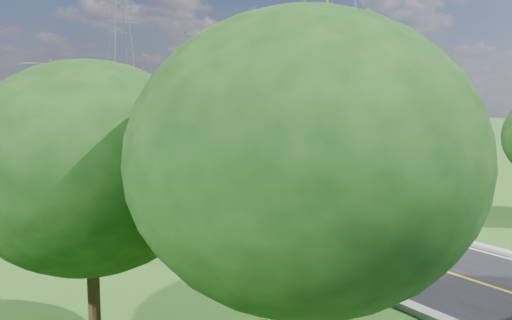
% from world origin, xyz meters
% --- Properties ---
extents(ground, '(260.00, 260.00, 0.00)m').
position_xyz_m(ground, '(0.00, 60.00, 0.00)').
color(ground, '#285217').
rests_on(ground, ground).
extents(road, '(8.00, 150.00, 0.06)m').
position_xyz_m(road, '(0.00, 66.00, 0.03)').
color(road, black).
rests_on(road, ground).
extents(curb_left, '(0.50, 150.00, 0.22)m').
position_xyz_m(curb_left, '(-4.25, 66.00, 0.11)').
color(curb_left, gray).
rests_on(curb_left, ground).
extents(curb_right, '(0.50, 150.00, 0.22)m').
position_xyz_m(curb_right, '(4.25, 66.00, 0.11)').
color(curb_right, gray).
rests_on(curb_right, ground).
extents(speed_limit_sign, '(0.55, 0.09, 2.40)m').
position_xyz_m(speed_limit_sign, '(5.20, 37.98, 1.60)').
color(speed_limit_sign, slate).
rests_on(speed_limit_sign, ground).
extents(streetlight_near_left, '(5.90, 0.25, 10.00)m').
position_xyz_m(streetlight_near_left, '(-6.00, 12.00, 5.94)').
color(streetlight_near_left, slate).
rests_on(streetlight_near_left, ground).
extents(streetlight_mid_left, '(5.90, 0.25, 10.00)m').
position_xyz_m(streetlight_mid_left, '(-6.00, 45.00, 5.94)').
color(streetlight_mid_left, slate).
rests_on(streetlight_mid_left, ground).
extents(streetlight_far_right, '(5.90, 0.25, 10.00)m').
position_xyz_m(streetlight_far_right, '(6.00, 78.00, 5.94)').
color(streetlight_far_right, slate).
rests_on(streetlight_far_right, ground).
extents(power_tower_near, '(9.00, 6.40, 28.00)m').
position_xyz_m(power_tower_near, '(22.00, 40.00, 14.01)').
color(power_tower_near, slate).
rests_on(power_tower_near, ground).
extents(power_tower_far, '(9.00, 6.40, 28.00)m').
position_xyz_m(power_tower_far, '(26.00, 115.00, 14.01)').
color(power_tower_far, slate).
rests_on(power_tower_far, ground).
extents(tree_la, '(7.14, 7.14, 8.30)m').
position_xyz_m(tree_la, '(-14.00, 8.00, 5.27)').
color(tree_la, black).
rests_on(tree_la, ground).
extents(tree_lf, '(7.98, 7.98, 9.28)m').
position_xyz_m(tree_lf, '(-11.00, 2.00, 5.89)').
color(tree_lf, black).
rests_on(tree_lf, ground).
extents(tree_rb, '(6.72, 6.72, 7.82)m').
position_xyz_m(tree_rb, '(16.00, 30.00, 4.95)').
color(tree_rb, black).
rests_on(tree_rb, ground).
extents(tree_rc, '(5.88, 5.88, 6.84)m').
position_xyz_m(tree_rc, '(15.00, 52.00, 4.33)').
color(tree_rc, black).
rests_on(tree_rc, ground).
extents(tree_rd, '(7.14, 7.14, 8.30)m').
position_xyz_m(tree_rd, '(17.00, 76.00, 5.27)').
color(tree_rd, black).
rests_on(tree_rd, ground).
extents(tree_re, '(5.46, 5.46, 6.35)m').
position_xyz_m(tree_re, '(14.50, 100.00, 4.02)').
color(tree_re, black).
rests_on(tree_re, ground).
extents(tree_rf, '(6.30, 6.30, 7.33)m').
position_xyz_m(tree_rf, '(18.00, 120.00, 4.64)').
color(tree_rf, black).
rests_on(tree_rf, ground).
extents(bus_outbound, '(3.24, 10.69, 2.93)m').
position_xyz_m(bus_outbound, '(2.83, 29.05, 1.53)').
color(bus_outbound, white).
rests_on(bus_outbound, road).
extents(bus_inbound, '(3.44, 9.97, 2.72)m').
position_xyz_m(bus_inbound, '(-1.95, 64.39, 1.42)').
color(bus_inbound, white).
rests_on(bus_inbound, road).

